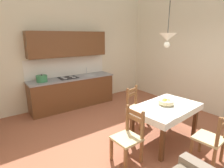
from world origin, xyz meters
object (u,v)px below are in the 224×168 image
dining_chair_kitchen_side (137,107)px  pendant_lamp (167,38)px  dining_chair_tv_side (128,137)px  dining_chair_camera_side (211,139)px  dining_table (166,112)px  fruit_bowl (166,102)px  kitchen_cabinetry (72,79)px

dining_chair_kitchen_side → pendant_lamp: size_ratio=1.16×
dining_chair_kitchen_side → pendant_lamp: 1.78m
dining_chair_tv_side → dining_chair_camera_side: bearing=-38.2°
dining_table → dining_chair_camera_side: 0.91m
dining_table → fruit_bowl: size_ratio=4.84×
kitchen_cabinetry → pendant_lamp: size_ratio=3.11×
dining_chair_tv_side → dining_chair_kitchen_side: bearing=40.9°
dining_table → fruit_bowl: (0.03, 0.04, 0.19)m
kitchen_cabinetry → dining_chair_tv_side: kitchen_cabinetry is taller
kitchen_cabinetry → dining_table: size_ratio=1.73×
dining_chair_camera_side → dining_chair_kitchen_side: size_ratio=1.00×
dining_table → dining_chair_kitchen_side: dining_chair_kitchen_side is taller
kitchen_cabinetry → fruit_bowl: bearing=-75.1°
fruit_bowl → pendant_lamp: size_ratio=0.37×
kitchen_cabinetry → dining_chair_tv_side: bearing=-95.7°
dining_table → pendant_lamp: 1.44m
dining_chair_kitchen_side → dining_table: bearing=-90.1°
dining_chair_tv_side → fruit_bowl: size_ratio=3.10×
dining_chair_kitchen_side → kitchen_cabinetry: bearing=109.5°
pendant_lamp → kitchen_cabinetry: bearing=104.2°
kitchen_cabinetry → dining_chair_camera_side: 3.85m
dining_chair_camera_side → pendant_lamp: 1.88m
kitchen_cabinetry → dining_chair_kitchen_side: bearing=-70.5°
dining_chair_kitchen_side → dining_chair_tv_side: size_ratio=1.00×
kitchen_cabinetry → fruit_bowl: size_ratio=8.35×
dining_chair_camera_side → fruit_bowl: (-0.03, 0.93, 0.37)m
dining_chair_kitchen_side → dining_chair_tv_side: 1.34m
fruit_bowl → dining_table: bearing=-130.0°
kitchen_cabinetry → dining_chair_tv_side: 2.95m
dining_table → dining_chair_tv_side: (-1.01, -0.05, -0.18)m
dining_table → dining_chair_tv_side: dining_chair_tv_side is taller
pendant_lamp → dining_chair_camera_side: bearing=-85.4°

